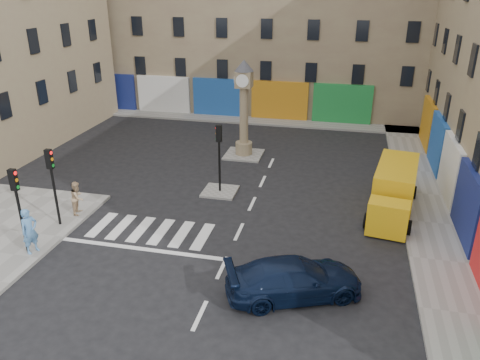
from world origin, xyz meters
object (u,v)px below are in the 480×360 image
(traffic_light_island, at_px, (219,148))
(pedestrian_blue, at_px, (30,231))
(traffic_light_left_near, at_px, (17,198))
(pedestrian_tan, at_px, (78,198))
(yellow_van, at_px, (394,190))
(traffic_light_left_far, at_px, (52,175))
(clock_pillar, at_px, (244,103))
(navy_sedan, at_px, (294,279))

(traffic_light_island, relative_size, pedestrian_blue, 1.87)
(traffic_light_left_near, height_order, pedestrian_tan, traffic_light_left_near)
(pedestrian_blue, bearing_deg, pedestrian_tan, 22.03)
(traffic_light_island, relative_size, pedestrian_tan, 2.24)
(traffic_light_left_near, bearing_deg, pedestrian_tan, 85.27)
(yellow_van, bearing_deg, traffic_light_left_far, -151.90)
(traffic_light_left_near, relative_size, clock_pillar, 0.61)
(traffic_light_left_near, distance_m, traffic_light_island, 10.03)
(traffic_light_left_near, height_order, clock_pillar, clock_pillar)
(navy_sedan, relative_size, pedestrian_blue, 2.52)
(traffic_light_left_far, bearing_deg, clock_pillar, 61.06)
(yellow_van, distance_m, pedestrian_blue, 16.86)
(clock_pillar, height_order, yellow_van, clock_pillar)
(traffic_light_left_far, distance_m, clock_pillar, 13.05)
(yellow_van, height_order, pedestrian_tan, yellow_van)
(pedestrian_blue, bearing_deg, clock_pillar, -1.43)
(traffic_light_left_near, distance_m, traffic_light_left_far, 2.40)
(traffic_light_left_far, bearing_deg, pedestrian_blue, -82.96)
(navy_sedan, bearing_deg, pedestrian_tan, 46.79)
(navy_sedan, xyz_separation_m, pedestrian_tan, (-11.02, 3.95, 0.25))
(clock_pillar, xyz_separation_m, pedestrian_tan, (-6.00, -10.17, -2.57))
(traffic_light_island, xyz_separation_m, pedestrian_blue, (-6.00, -7.83, -1.45))
(traffic_light_island, distance_m, clock_pillar, 6.07)
(pedestrian_blue, xyz_separation_m, pedestrian_tan, (0.00, 3.65, -0.16))
(traffic_light_island, height_order, pedestrian_blue, traffic_light_island)
(traffic_light_island, relative_size, yellow_van, 0.58)
(pedestrian_blue, distance_m, pedestrian_tan, 3.66)
(traffic_light_island, xyz_separation_m, clock_pillar, (0.00, 6.00, 0.96))
(traffic_light_left_near, bearing_deg, yellow_van, 26.72)
(navy_sedan, distance_m, pedestrian_blue, 11.03)
(traffic_light_island, bearing_deg, clock_pillar, 90.00)
(navy_sedan, bearing_deg, clock_pillar, -3.92)
(traffic_light_left_far, distance_m, pedestrian_blue, 2.86)
(traffic_light_left_far, bearing_deg, yellow_van, 19.11)
(traffic_light_left_near, xyz_separation_m, yellow_van, (15.29, 7.70, -1.51))
(traffic_light_left_far, bearing_deg, traffic_light_island, 40.60)
(traffic_light_left_near, bearing_deg, clock_pillar, 65.45)
(navy_sedan, xyz_separation_m, yellow_van, (3.97, 8.02, 0.38))
(navy_sedan, bearing_deg, traffic_light_island, 8.21)
(yellow_van, height_order, pedestrian_blue, yellow_van)
(clock_pillar, relative_size, yellow_van, 0.96)
(clock_pillar, bearing_deg, pedestrian_blue, -113.46)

